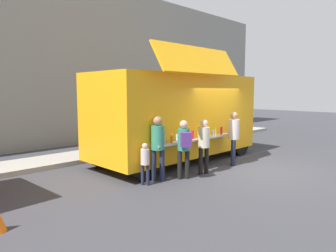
{
  "coord_description": "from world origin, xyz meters",
  "views": [
    {
      "loc": [
        -8.39,
        -4.88,
        2.39
      ],
      "look_at": [
        -1.53,
        2.03,
        1.3
      ],
      "focal_mm": 32.95,
      "sensor_mm": 36.0,
      "label": 1
    }
  ],
  "objects_px": {
    "food_truck_main": "(177,114)",
    "child_near_queue": "(145,160)",
    "customer_mid_with_backpack": "(184,143)",
    "trash_bin": "(194,132)",
    "customer_front_ordering": "(204,142)",
    "customer_extra_browsing": "(234,134)",
    "customer_rear_waiting": "(158,143)"
  },
  "relations": [
    {
      "from": "trash_bin",
      "to": "customer_extra_browsing",
      "type": "xyz_separation_m",
      "value": [
        -2.8,
        -4.1,
        0.58
      ]
    },
    {
      "from": "customer_rear_waiting",
      "to": "customer_extra_browsing",
      "type": "height_order",
      "value": "same"
    },
    {
      "from": "customer_extra_browsing",
      "to": "customer_rear_waiting",
      "type": "bearing_deg",
      "value": 53.65
    },
    {
      "from": "customer_front_ordering",
      "to": "child_near_queue",
      "type": "height_order",
      "value": "customer_front_ordering"
    },
    {
      "from": "customer_rear_waiting",
      "to": "customer_extra_browsing",
      "type": "xyz_separation_m",
      "value": [
        2.98,
        -0.41,
        -0.0
      ]
    },
    {
      "from": "customer_mid_with_backpack",
      "to": "trash_bin",
      "type": "bearing_deg",
      "value": -19.53
    },
    {
      "from": "customer_front_ordering",
      "to": "child_near_queue",
      "type": "distance_m",
      "value": 1.98
    },
    {
      "from": "trash_bin",
      "to": "customer_rear_waiting",
      "type": "distance_m",
      "value": 6.88
    },
    {
      "from": "customer_mid_with_backpack",
      "to": "child_near_queue",
      "type": "height_order",
      "value": "customer_mid_with_backpack"
    },
    {
      "from": "customer_front_ordering",
      "to": "customer_rear_waiting",
      "type": "bearing_deg",
      "value": 89.42
    },
    {
      "from": "food_truck_main",
      "to": "customer_rear_waiting",
      "type": "bearing_deg",
      "value": -148.03
    },
    {
      "from": "customer_mid_with_backpack",
      "to": "food_truck_main",
      "type": "bearing_deg",
      "value": -9.35
    },
    {
      "from": "customer_rear_waiting",
      "to": "food_truck_main",
      "type": "bearing_deg",
      "value": -0.72
    },
    {
      "from": "food_truck_main",
      "to": "customer_mid_with_backpack",
      "type": "relative_size",
      "value": 3.79
    },
    {
      "from": "food_truck_main",
      "to": "customer_rear_waiting",
      "type": "xyz_separation_m",
      "value": [
        -2.17,
        -1.37,
        -0.57
      ]
    },
    {
      "from": "food_truck_main",
      "to": "child_near_queue",
      "type": "height_order",
      "value": "food_truck_main"
    },
    {
      "from": "customer_mid_with_backpack",
      "to": "child_near_queue",
      "type": "xyz_separation_m",
      "value": [
        -1.1,
        0.34,
        -0.34
      ]
    },
    {
      "from": "trash_bin",
      "to": "customer_rear_waiting",
      "type": "xyz_separation_m",
      "value": [
        -5.78,
        -3.69,
        0.58
      ]
    },
    {
      "from": "trash_bin",
      "to": "food_truck_main",
      "type": "bearing_deg",
      "value": -147.29
    },
    {
      "from": "customer_mid_with_backpack",
      "to": "customer_rear_waiting",
      "type": "xyz_separation_m",
      "value": [
        -0.62,
        0.37,
        0.05
      ]
    },
    {
      "from": "customer_extra_browsing",
      "to": "customer_front_ordering",
      "type": "bearing_deg",
      "value": 61.35
    },
    {
      "from": "customer_front_ordering",
      "to": "customer_mid_with_backpack",
      "type": "distance_m",
      "value": 0.82
    },
    {
      "from": "customer_front_ordering",
      "to": "customer_mid_with_backpack",
      "type": "xyz_separation_m",
      "value": [
        -0.82,
        0.03,
        0.04
      ]
    },
    {
      "from": "customer_extra_browsing",
      "to": "customer_mid_with_backpack",
      "type": "bearing_deg",
      "value": 60.66
    },
    {
      "from": "customer_rear_waiting",
      "to": "customer_front_ordering",
      "type": "bearing_deg",
      "value": -48.67
    },
    {
      "from": "customer_extra_browsing",
      "to": "trash_bin",
      "type": "bearing_deg",
      "value": -62.99
    },
    {
      "from": "customer_rear_waiting",
      "to": "customer_extra_browsing",
      "type": "distance_m",
      "value": 3.0
    },
    {
      "from": "child_near_queue",
      "to": "customer_rear_waiting",
      "type": "bearing_deg",
      "value": -24.08
    },
    {
      "from": "food_truck_main",
      "to": "customer_extra_browsing",
      "type": "relative_size",
      "value": 3.52
    },
    {
      "from": "food_truck_main",
      "to": "customer_extra_browsing",
      "type": "distance_m",
      "value": 2.03
    },
    {
      "from": "customer_mid_with_backpack",
      "to": "customer_extra_browsing",
      "type": "xyz_separation_m",
      "value": [
        2.36,
        -0.03,
        0.05
      ]
    },
    {
      "from": "customer_front_ordering",
      "to": "child_near_queue",
      "type": "relative_size",
      "value": 1.46
    }
  ]
}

